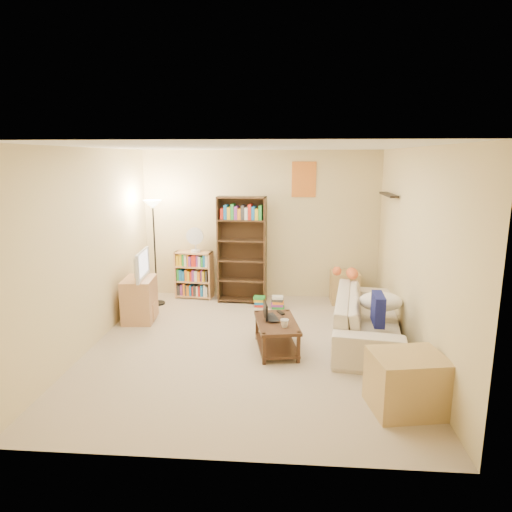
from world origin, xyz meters
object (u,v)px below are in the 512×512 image
Objects in this scene: short_bookshelf at (194,275)px; desk_fan at (195,239)px; side_table at (345,287)px; tall_bookshelf at (242,247)px; sofa at (368,318)px; laptop at (275,318)px; tv_stand at (140,299)px; floor_lamp at (153,222)px; end_cabinet at (407,382)px; mug at (285,323)px; coffee_table at (276,332)px; television at (138,265)px; tabby_cat at (349,273)px.

desk_fan is (0.04, -0.04, 0.64)m from short_bookshelf.
short_bookshelf is at bearing 178.65° from side_table.
desk_fan is at bearing 174.86° from tall_bookshelf.
sofa is 5.77× the size of laptop.
floor_lamp reaches higher than tv_stand.
short_bookshelf is 1.21× the size of end_cabinet.
desk_fan is 0.25× the size of floor_lamp.
tall_bookshelf reaches higher than mug.
side_table is at bearing 4.61° from short_bookshelf.
short_bookshelf reaches higher than tv_stand.
laptop is 0.47× the size of short_bookshelf.
sofa is at bearing -91.75° from laptop.
mug is (0.10, -0.19, 0.19)m from coffee_table.
end_cabinet is (1.19, -1.09, -0.15)m from mug.
floor_lamp is (-0.54, -0.40, 0.96)m from short_bookshelf.
end_cabinet is (1.31, -1.37, -0.12)m from laptop.
television reaches higher than laptop.
desk_fan is at bearing 162.31° from tabby_cat.
side_table reaches higher than laptop.
side_table is (3.10, 0.34, -1.11)m from floor_lamp.
tall_bookshelf is 1.48m from floor_lamp.
side_table is at bearing 66.58° from mug.
end_cabinet is at bearing -38.48° from tv_stand.
tabby_cat reaches higher than tv_stand.
laptop is (-1.21, -0.33, 0.09)m from sofa.
coffee_table is (-1.19, -0.43, -0.07)m from sofa.
floor_lamp is (-3.22, 1.27, 1.06)m from sofa.
mug is 0.16× the size of end_cabinet.
television is 0.41× the size of tall_bookshelf.
sofa is 2.35× the size of coffee_table.
tabby_cat is 1.82m from tall_bookshelf.
television is at bearing -110.08° from short_bookshelf.
tabby_cat is at bearing 40.50° from coffee_table.
mug is at bearing -173.88° from laptop.
sofa is at bearing -21.55° from floor_lamp.
end_cabinet is (2.78, -3.38, -0.13)m from short_bookshelf.
floor_lamp is at bearing -173.68° from side_table.
floor_lamp is (-2.13, 1.89, 0.94)m from mug.
tall_bookshelf is at bearing -59.95° from television.
mug is 0.06× the size of tall_bookshelf.
short_bookshelf reaches higher than mug.
coffee_table is 1.81m from end_cabinet.
floor_lamp is at bearing -148.41° from desk_fan.
end_cabinet is at bearing -42.58° from mug.
desk_fan is at bearing 56.29° from tv_stand.
floor_lamp is (0.03, 0.77, 1.05)m from tv_stand.
desk_fan is (-1.55, 2.25, 0.61)m from mug.
end_cabinet is at bearing -84.32° from tabby_cat.
floor_lamp is at bearing -166.58° from tall_bookshelf.
coffee_table is 1.80× the size of side_table.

